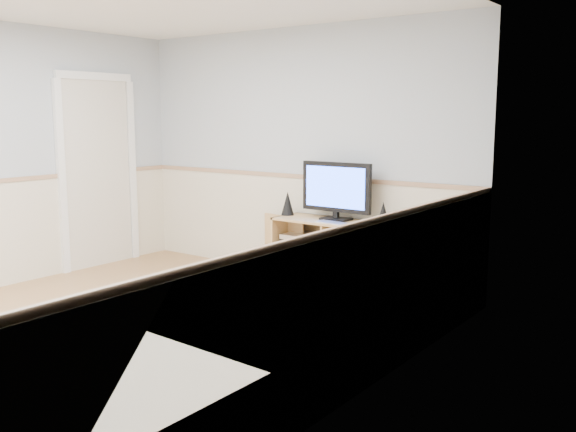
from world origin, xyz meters
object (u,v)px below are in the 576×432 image
object	(u,v)px
monitor	(336,189)
game_consoles	(359,286)
media_cabinet	(336,253)
keyboard	(332,223)

from	to	relation	value
monitor	game_consoles	xyz separation A→B (m)	(0.30, -0.06, -0.88)
media_cabinet	game_consoles	xyz separation A→B (m)	(0.30, -0.07, -0.26)
monitor	keyboard	bearing A→B (deg)	-66.58
keyboard	game_consoles	xyz separation A→B (m)	(0.22, 0.13, -0.59)
media_cabinet	monitor	bearing A→B (deg)	-90.00
keyboard	monitor	bearing A→B (deg)	118.91
monitor	game_consoles	distance (m)	0.93
media_cabinet	game_consoles	world-z (taller)	media_cabinet
keyboard	game_consoles	world-z (taller)	keyboard
monitor	keyboard	world-z (taller)	monitor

